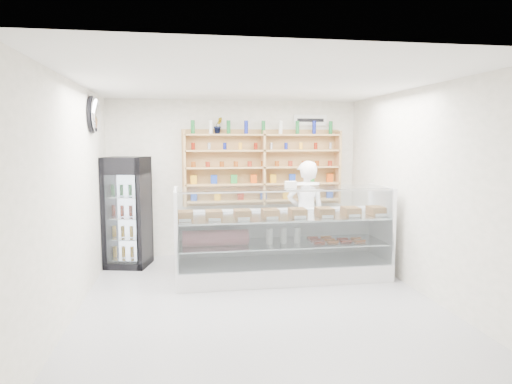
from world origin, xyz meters
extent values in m
plane|color=#A0A1A5|center=(0.00, 0.00, 0.00)|extent=(5.00, 5.00, 0.00)
plane|color=white|center=(0.00, 0.00, 2.80)|extent=(5.00, 5.00, 0.00)
plane|color=white|center=(0.00, 2.50, 1.40)|extent=(4.50, 0.00, 4.50)
plane|color=white|center=(0.00, -2.50, 1.40)|extent=(4.50, 0.00, 4.50)
plane|color=white|center=(-2.25, 0.00, 1.40)|extent=(0.00, 5.00, 5.00)
plane|color=white|center=(2.25, 0.00, 1.40)|extent=(0.00, 5.00, 5.00)
cube|color=white|center=(0.52, 0.83, 0.13)|extent=(3.19, 0.90, 0.27)
cube|color=white|center=(0.52, 1.25, 0.60)|extent=(3.19, 0.05, 0.67)
cube|color=silver|center=(0.52, 0.83, 0.54)|extent=(3.06, 0.79, 0.02)
cube|color=silver|center=(0.52, 0.83, 0.94)|extent=(3.12, 0.83, 0.02)
cube|color=silver|center=(0.52, 0.39, 0.82)|extent=(3.12, 0.13, 1.11)
cube|color=silver|center=(0.52, 0.78, 1.38)|extent=(3.12, 0.63, 0.01)
imported|color=white|center=(1.07, 1.53, 0.87)|extent=(0.65, 0.44, 1.75)
cube|color=black|center=(-1.85, 1.94, 0.91)|extent=(0.78, 0.77, 1.81)
cube|color=#31053C|center=(-1.78, 1.65, 1.68)|extent=(0.63, 0.18, 0.25)
cube|color=silver|center=(-1.78, 1.63, 0.82)|extent=(0.53, 0.14, 1.43)
cube|color=tan|center=(-0.90, 2.34, 1.59)|extent=(0.04, 0.28, 1.33)
cube|color=tan|center=(0.50, 2.34, 1.59)|extent=(0.04, 0.28, 1.33)
cube|color=tan|center=(1.90, 2.34, 1.59)|extent=(0.04, 0.28, 1.33)
cube|color=tan|center=(0.50, 2.34, 1.00)|extent=(2.80, 0.28, 0.03)
cube|color=tan|center=(0.50, 2.34, 1.30)|extent=(2.80, 0.28, 0.03)
cube|color=tan|center=(0.50, 2.34, 1.60)|extent=(2.80, 0.28, 0.03)
cube|color=tan|center=(0.50, 2.34, 1.90)|extent=(2.80, 0.28, 0.03)
cube|color=tan|center=(0.50, 2.34, 2.18)|extent=(2.80, 0.28, 0.03)
imported|color=#1E6626|center=(-0.31, 2.34, 2.34)|extent=(0.20, 0.18, 0.29)
ellipsoid|color=silver|center=(-2.17, 1.20, 2.45)|extent=(0.15, 0.50, 0.50)
cube|color=white|center=(1.40, 2.47, 2.45)|extent=(0.62, 0.03, 0.20)
camera|label=1|loc=(-0.95, -5.74, 2.08)|focal=32.00mm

